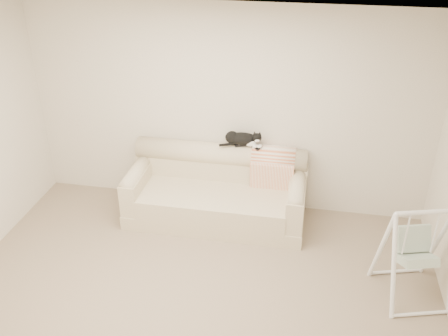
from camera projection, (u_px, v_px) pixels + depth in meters
name	position (u px, v px, depth m)	size (l,w,h in m)	color
ground_plane	(192.00, 305.00, 5.01)	(5.00, 5.00, 0.00)	#7E6A56
room_shell	(186.00, 173.00, 4.28)	(5.04, 4.04, 2.60)	beige
sofa	(217.00, 192.00, 6.25)	(2.20, 0.93, 0.90)	beige
remote_a	(242.00, 145.00, 6.15)	(0.19, 0.11, 0.03)	black
remote_b	(255.00, 147.00, 6.11)	(0.15, 0.16, 0.02)	black
tuxedo_cat	(242.00, 139.00, 6.10)	(0.53, 0.23, 0.21)	black
throw_blanket	(273.00, 162.00, 6.15)	(0.53, 0.38, 0.58)	#D97041
baby_swing	(416.00, 253.00, 4.92)	(0.79, 0.82, 1.04)	white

